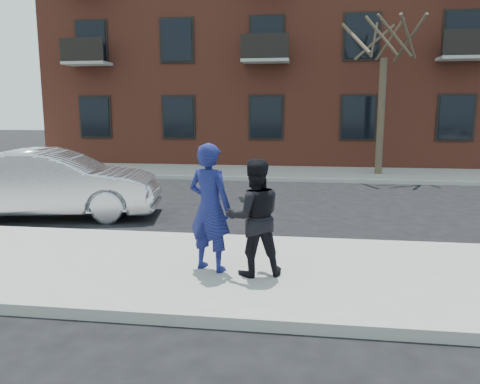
# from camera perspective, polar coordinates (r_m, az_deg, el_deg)

# --- Properties ---
(ground) EXTENTS (100.00, 100.00, 0.00)m
(ground) POSITION_cam_1_polar(r_m,az_deg,el_deg) (7.58, -6.21, -9.28)
(ground) COLOR black
(ground) RESTS_ON ground
(near_sidewalk) EXTENTS (50.00, 3.50, 0.15)m
(near_sidewalk) POSITION_cam_1_polar(r_m,az_deg,el_deg) (7.33, -6.70, -9.35)
(near_sidewalk) COLOR gray
(near_sidewalk) RESTS_ON ground
(near_curb) EXTENTS (50.00, 0.10, 0.15)m
(near_curb) POSITION_cam_1_polar(r_m,az_deg,el_deg) (9.00, -3.80, -5.64)
(near_curb) COLOR #999691
(near_curb) RESTS_ON ground
(far_sidewalk) EXTENTS (50.00, 3.50, 0.15)m
(far_sidewalk) POSITION_cam_1_polar(r_m,az_deg,el_deg) (18.43, 2.36, 2.38)
(far_sidewalk) COLOR gray
(far_sidewalk) RESTS_ON ground
(far_curb) EXTENTS (50.00, 0.10, 0.15)m
(far_curb) POSITION_cam_1_polar(r_m,az_deg,el_deg) (16.66, 1.75, 1.58)
(far_curb) COLOR #999691
(far_curb) RESTS_ON ground
(apartment_building) EXTENTS (24.30, 10.30, 12.30)m
(apartment_building) POSITION_cam_1_polar(r_m,az_deg,el_deg) (25.20, 8.84, 18.17)
(apartment_building) COLOR brown
(apartment_building) RESTS_ON ground
(street_tree) EXTENTS (3.60, 3.60, 6.80)m
(street_tree) POSITION_cam_1_polar(r_m,az_deg,el_deg) (18.39, 17.33, 18.99)
(street_tree) COLOR #3A2F22
(street_tree) RESTS_ON far_sidewalk
(silver_sedan) EXTENTS (5.08, 2.60, 1.60)m
(silver_sedan) POSITION_cam_1_polar(r_m,az_deg,el_deg) (11.76, -21.81, 0.95)
(silver_sedan) COLOR #B7BABF
(silver_sedan) RESTS_ON ground
(man_hoodie) EXTENTS (0.80, 0.67, 1.88)m
(man_hoodie) POSITION_cam_1_polar(r_m,az_deg,el_deg) (6.82, -3.71, -1.90)
(man_hoodie) COLOR navy
(man_hoodie) RESTS_ON near_sidewalk
(man_peacoat) EXTENTS (0.96, 0.84, 1.68)m
(man_peacoat) POSITION_cam_1_polar(r_m,az_deg,el_deg) (6.64, 1.75, -3.11)
(man_peacoat) COLOR black
(man_peacoat) RESTS_ON near_sidewalk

